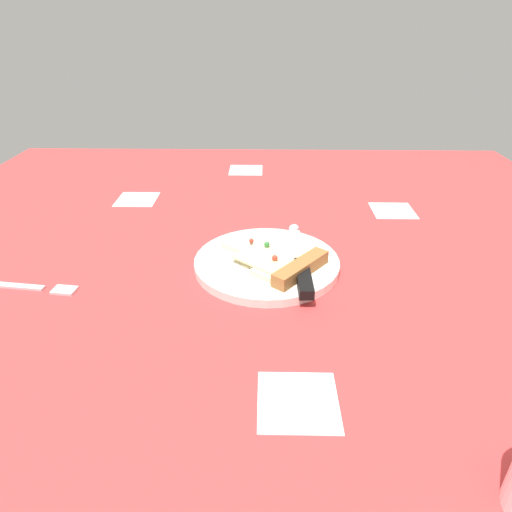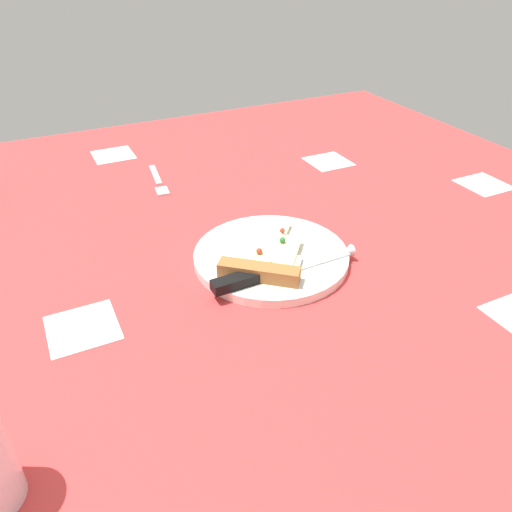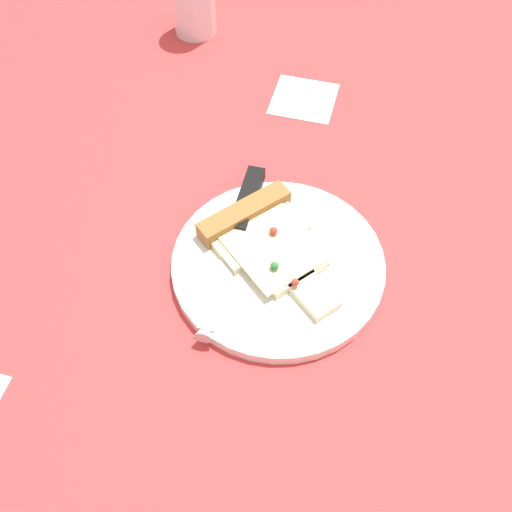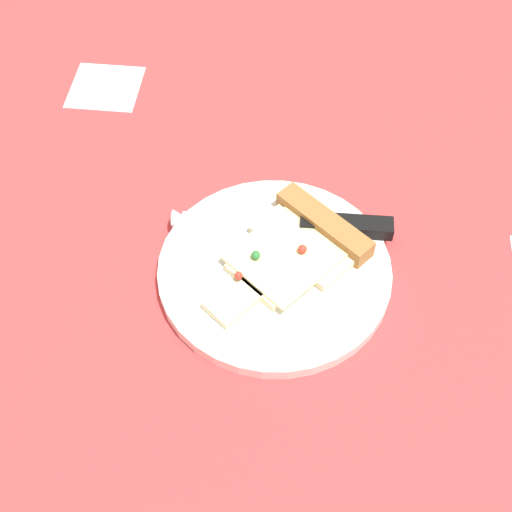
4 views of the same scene
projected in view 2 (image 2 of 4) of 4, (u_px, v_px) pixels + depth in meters
ground_plane at (265, 261)px, 81.71cm from camera, size 147.82×147.82×3.00cm
plate at (269, 257)px, 78.73cm from camera, size 24.55×24.55×1.46cm
pizza_slice at (265, 258)px, 75.77cm from camera, size 18.37×17.12×2.26cm
knife at (272, 272)px, 72.97cm from camera, size 2.63×24.04×2.45cm
fork at (158, 180)px, 103.57cm from camera, size 15.41×3.67×0.80cm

